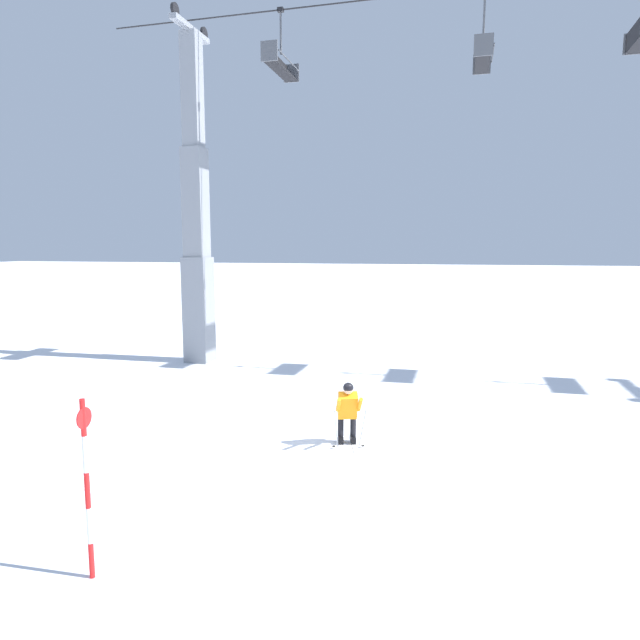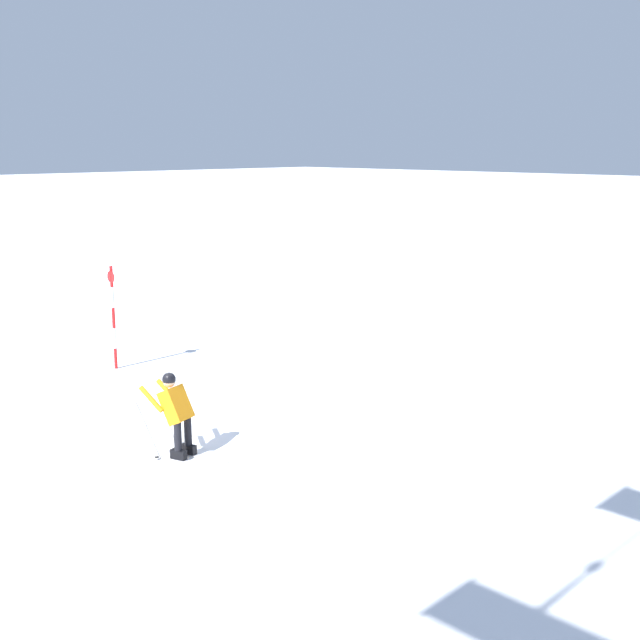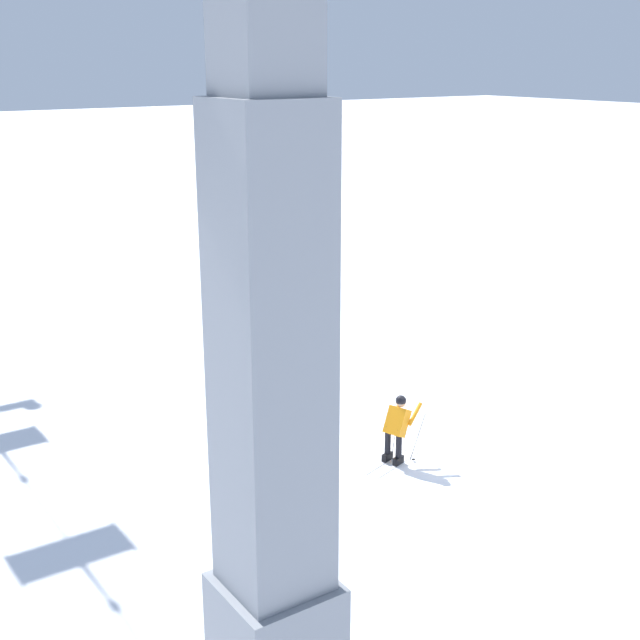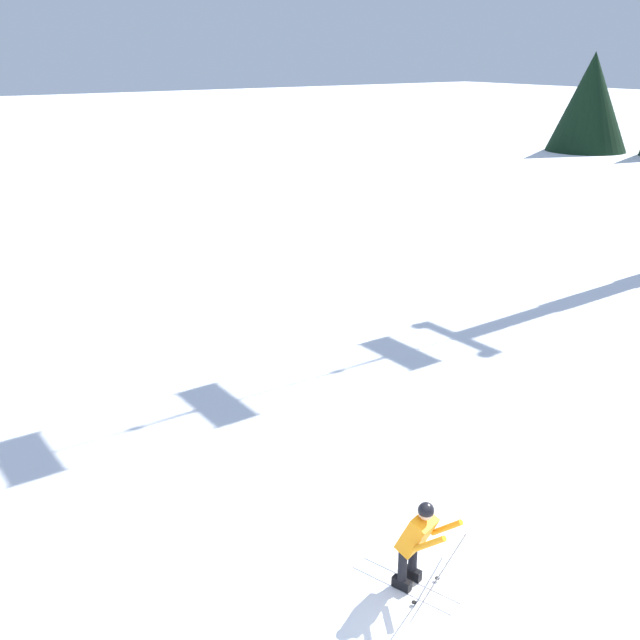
% 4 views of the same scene
% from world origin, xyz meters
% --- Properties ---
extents(ground_plane, '(260.00, 260.00, 0.00)m').
position_xyz_m(ground_plane, '(0.00, 0.00, 0.00)').
color(ground_plane, white).
extents(skier_carving_main, '(0.96, 1.69, 1.57)m').
position_xyz_m(skier_carving_main, '(0.25, 0.96, 0.83)').
color(skier_carving_main, white).
rests_on(skier_carving_main, ground_plane).
extents(lift_tower_near, '(0.92, 2.59, 12.53)m').
position_xyz_m(lift_tower_near, '(-7.09, 8.35, 5.14)').
color(lift_tower_near, gray).
rests_on(lift_tower_near, ground_plane).
extents(chairlift_seat_nearest, '(0.61, 2.44, 2.09)m').
position_xyz_m(chairlift_seat_nearest, '(-3.77, 8.35, 10.65)').
color(chairlift_seat_nearest, black).
extents(chairlift_seat_second, '(0.61, 1.87, 2.40)m').
position_xyz_m(chairlift_seat_second, '(2.92, 8.35, 10.39)').
color(chairlift_seat_second, black).
extents(chairlift_seat_middle, '(0.61, 1.82, 2.16)m').
position_xyz_m(chairlift_seat_middle, '(7.40, 8.35, 10.61)').
color(chairlift_seat_middle, black).
extents(trail_marker_pole, '(0.07, 0.28, 2.45)m').
position_xyz_m(trail_marker_pole, '(-2.04, -4.70, 1.31)').
color(trail_marker_pole, red).
rests_on(trail_marker_pole, ground_plane).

